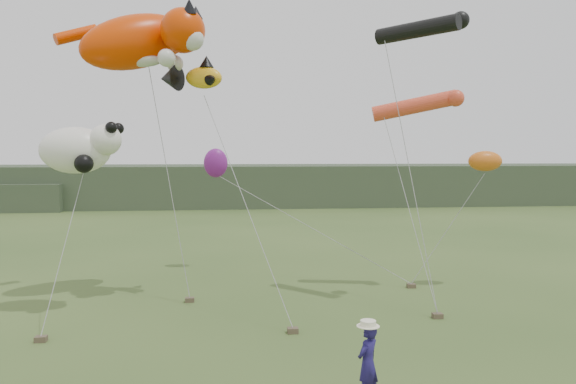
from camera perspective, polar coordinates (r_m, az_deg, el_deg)
The scene contains 9 objects.
ground at distance 14.45m, azimuth 5.77°, elevation -17.56°, with size 120.00×120.00×0.00m, color #385123.
headland at distance 57.92m, azimuth -6.53°, elevation 0.65°, with size 90.00×13.00×4.00m.
festival_attendant at distance 12.59m, azimuth 8.10°, elevation -16.84°, with size 0.61×0.40×1.67m, color #1E1656.
sandbag_anchors at distance 18.87m, azimuth -0.41°, elevation -12.06°, with size 12.73×5.25×0.16m.
cat_kite at distance 21.28m, azimuth -14.22°, elevation 14.73°, with size 5.55×3.77×2.96m.
fish_kite at distance 20.80m, azimuth -9.81°, elevation 11.42°, with size 2.60×1.71×1.25m.
tube_kites at distance 21.59m, azimuth 13.57°, elevation 11.87°, with size 3.60×3.75×3.64m.
panda_kite at distance 19.59m, azimuth -20.36°, elevation 4.11°, with size 2.70×1.74×1.68m.
misc_kites at distance 23.82m, azimuth 4.09°, elevation 3.04°, with size 11.72×5.38×1.31m.
Camera 1 is at (-2.83, -13.14, 5.31)m, focal length 35.00 mm.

